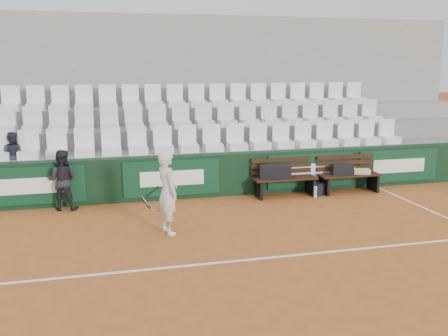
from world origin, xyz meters
TOP-DOWN VIEW (x-y plane):
  - ground at (0.00, 0.00)m, footprint 80.00×80.00m
  - court_baseline at (0.00, 0.00)m, footprint 18.00×0.06m
  - back_barrier at (0.07, 3.99)m, footprint 18.00×0.34m
  - grandstand_tier_front at (0.00, 4.62)m, footprint 18.00×0.95m
  - grandstand_tier_mid at (0.00, 5.58)m, footprint 18.00×0.95m
  - grandstand_tier_back at (0.00, 6.53)m, footprint 18.00×0.95m
  - grandstand_rear_wall at (0.00, 7.15)m, footprint 18.00×0.30m
  - seat_row_front at (0.00, 4.45)m, footprint 11.90×0.44m
  - seat_row_mid at (0.00, 5.40)m, footprint 11.90×0.44m
  - seat_row_back at (0.00, 6.35)m, footprint 11.90×0.44m
  - bench_left at (2.42, 3.53)m, footprint 1.50×0.56m
  - bench_right at (4.06, 3.51)m, footprint 1.50×0.56m
  - sports_bag_left at (2.18, 3.55)m, footprint 0.77×0.47m
  - sports_bag_right at (3.89, 3.55)m, footprint 0.52×0.29m
  - towel at (4.38, 3.50)m, footprint 0.46×0.39m
  - sports_bag_ground at (3.32, 3.52)m, footprint 0.50×0.40m
  - water_bottle_near at (1.81, 3.54)m, footprint 0.08×0.08m
  - water_bottle_far at (3.06, 3.23)m, footprint 0.08×0.08m
  - tennis_player at (-0.60, 1.61)m, footprint 0.75×0.64m
  - ball_kid at (-2.57, 3.65)m, footprint 0.72×0.62m
  - spectator_c at (-3.64, 4.50)m, footprint 0.60×0.51m

SIDE VIEW (x-z plane):
  - ground at x=0.00m, z-range 0.00..0.00m
  - court_baseline at x=0.00m, z-range 0.00..0.01m
  - sports_bag_ground at x=3.32m, z-range 0.00..0.27m
  - water_bottle_near at x=1.81m, z-range 0.00..0.27m
  - water_bottle_far at x=3.06m, z-range 0.00..0.28m
  - bench_left at x=2.42m, z-range 0.00..0.45m
  - bench_right at x=4.06m, z-range 0.00..0.45m
  - grandstand_tier_front at x=0.00m, z-range 0.00..1.00m
  - back_barrier at x=0.07m, z-range 0.00..1.00m
  - towel at x=4.38m, z-range 0.45..0.56m
  - sports_bag_right at x=3.89m, z-range 0.45..0.68m
  - sports_bag_left at x=2.18m, z-range 0.45..0.76m
  - ball_kid at x=-2.57m, z-range 0.00..1.30m
  - grandstand_tier_mid at x=0.00m, z-range 0.00..1.45m
  - tennis_player at x=-0.60m, z-range 0.00..1.54m
  - grandstand_tier_back at x=0.00m, z-range 0.00..1.90m
  - seat_row_front at x=0.00m, z-range 1.00..1.63m
  - spectator_c at x=-3.64m, z-range 1.00..2.05m
  - seat_row_mid at x=0.00m, z-range 1.45..2.08m
  - grandstand_rear_wall at x=0.00m, z-range 0.00..4.40m
  - seat_row_back at x=0.00m, z-range 1.90..2.53m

